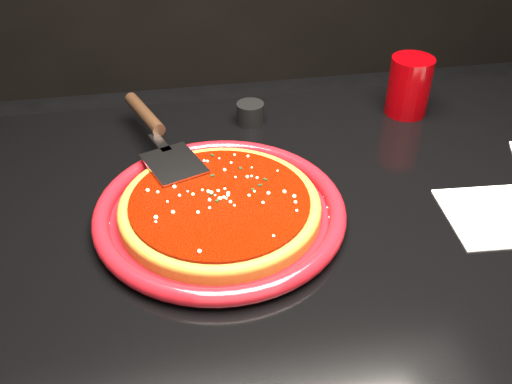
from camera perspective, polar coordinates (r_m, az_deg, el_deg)
table at (r=1.15m, az=5.44°, el=-16.76°), size 1.20×0.80×0.75m
plate at (r=0.86m, az=-3.61°, el=-1.91°), size 0.50×0.50×0.03m
pizza_crust at (r=0.85m, az=-3.62°, el=-1.69°), size 0.40×0.40×0.02m
pizza_crust_rim at (r=0.85m, az=-3.64°, el=-1.29°), size 0.40×0.40×0.02m
pizza_sauce at (r=0.85m, az=-3.66°, el=-1.00°), size 0.35×0.35×0.01m
parmesan_dusting at (r=0.84m, az=-3.68°, el=-0.59°), size 0.26×0.26×0.01m
basil_flecks at (r=0.84m, az=-3.67°, el=-0.65°), size 0.24×0.24×0.00m
pizza_server at (r=0.99m, az=-9.70°, el=5.76°), size 0.21×0.35×0.03m
cup at (r=1.15m, az=15.06°, el=10.20°), size 0.08×0.08×0.11m
napkin_a at (r=0.94m, az=22.74°, el=-2.21°), size 0.15×0.15×0.00m
ramekin at (r=1.10m, az=-0.57°, el=7.90°), size 0.07×0.07×0.04m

